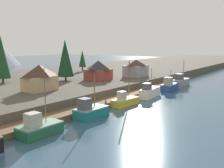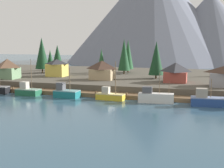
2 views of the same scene
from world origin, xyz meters
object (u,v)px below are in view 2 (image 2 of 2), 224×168
(house_yellow, at_px, (57,68))
(conifer_back_left, at_px, (124,55))
(house_tan, at_px, (102,70))
(conifer_near_left, at_px, (50,58))
(fishing_boat_green, at_px, (28,91))
(conifer_mid_right, at_px, (57,57))
(house_green, at_px, (8,68))
(conifer_near_right, at_px, (128,54))
(fishing_boat_white, at_px, (155,97))
(conifer_mid_left, at_px, (42,53))
(fishing_boat_yellow, at_px, (110,96))
(conifer_far_left, at_px, (101,59))
(fishing_boat_teal, at_px, (66,93))
(house_red, at_px, (176,72))
(fishing_boat_blue, at_px, (207,100))
(conifer_back_right, at_px, (156,58))

(house_yellow, relative_size, conifer_back_left, 0.51)
(house_tan, bearing_deg, conifer_near_left, 143.86)
(fishing_boat_green, height_order, conifer_near_left, conifer_near_left)
(conifer_mid_right, bearing_deg, fishing_boat_green, -76.00)
(house_green, height_order, conifer_near_right, conifer_near_right)
(fishing_boat_white, relative_size, conifer_near_right, 0.67)
(house_green, bearing_deg, conifer_mid_left, 82.86)
(fishing_boat_yellow, distance_m, conifer_far_left, 39.37)
(conifer_back_left, bearing_deg, conifer_near_left, 173.67)
(house_yellow, xyz_separation_m, conifer_near_right, (19.45, 18.86, 3.84))
(fishing_boat_teal, height_order, house_red, house_red)
(fishing_boat_green, xyz_separation_m, conifer_back_left, (16.68, 34.90, 8.21))
(fishing_boat_green, xyz_separation_m, conifer_far_left, (7.78, 36.22, 6.35))
(fishing_boat_yellow, distance_m, fishing_boat_blue, 22.11)
(conifer_far_left, bearing_deg, conifer_near_right, 24.54)
(fishing_boat_yellow, distance_m, conifer_mid_left, 45.22)
(fishing_boat_green, relative_size, conifer_back_left, 0.76)
(conifer_mid_left, bearing_deg, fishing_boat_green, -66.90)
(conifer_mid_right, xyz_separation_m, conifer_back_left, (24.79, 2.40, 1.00))
(house_yellow, height_order, conifer_back_right, conifer_back_right)
(fishing_boat_white, distance_m, house_tan, 25.79)
(house_green, height_order, conifer_far_left, conifer_far_left)
(fishing_boat_green, distance_m, conifer_back_right, 39.29)
(fishing_boat_yellow, bearing_deg, fishing_boat_green, -175.08)
(fishing_boat_green, relative_size, fishing_boat_white, 1.15)
(house_green, distance_m, conifer_mid_left, 17.63)
(fishing_boat_green, distance_m, conifer_near_right, 44.43)
(conifer_near_left, bearing_deg, fishing_boat_yellow, -46.08)
(conifer_back_right, bearing_deg, conifer_back_left, 141.56)
(fishing_boat_green, bearing_deg, house_red, 28.29)
(fishing_boat_green, bearing_deg, fishing_boat_blue, 1.52)
(conifer_mid_right, bearing_deg, conifer_back_left, 5.53)
(house_yellow, distance_m, conifer_mid_left, 12.36)
(conifer_back_left, relative_size, conifer_far_left, 1.42)
(conifer_near_right, bearing_deg, fishing_boat_blue, -55.60)
(conifer_mid_left, height_order, conifer_back_left, conifer_mid_left)
(house_red, bearing_deg, conifer_back_left, 139.13)
(conifer_mid_right, relative_size, conifer_far_left, 1.17)
(house_green, xyz_separation_m, conifer_back_left, (30.86, 23.68, 3.68))
(house_red, distance_m, conifer_back_left, 25.99)
(fishing_boat_yellow, relative_size, house_red, 1.43)
(fishing_boat_teal, relative_size, conifer_back_right, 0.65)
(conifer_near_left, height_order, conifer_mid_right, conifer_mid_right)
(conifer_near_right, xyz_separation_m, conifer_far_left, (-9.00, -4.11, -1.75))
(house_tan, height_order, conifer_back_left, conifer_back_left)
(conifer_near_right, height_order, conifer_mid_left, conifer_mid_left)
(fishing_boat_white, bearing_deg, conifer_near_left, 135.66)
(fishing_boat_teal, bearing_deg, fishing_boat_green, -178.10)
(fishing_boat_blue, distance_m, house_green, 59.90)
(conifer_near_right, distance_m, conifer_mid_left, 31.27)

